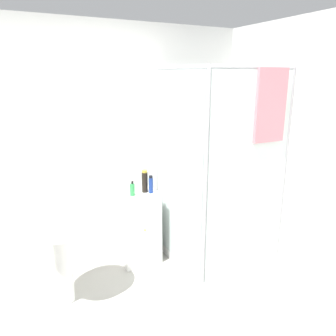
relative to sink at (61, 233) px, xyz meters
The scene contains 8 objects.
wall_back 0.91m from the sink, 49.65° to the left, with size 6.40×0.06×2.50m, color white.
shower_enclosure 1.59m from the sink, ahead, with size 0.96×0.99×2.07m.
vanity_cabinet 0.96m from the sink, 21.49° to the left, with size 0.41×0.35×0.80m.
sink is the anchor object (origin of this frame).
soap_dispenser 0.83m from the sink, 19.18° to the left, with size 0.05×0.05×0.16m.
shampoo_bottle_tall_black 1.00m from the sink, 18.49° to the left, with size 0.06×0.06×0.24m.
shampoo_bottle_blue 1.02m from the sink, 14.65° to the left, with size 0.05×0.05×0.19m.
lotion_bottle_white 0.93m from the sink, 27.67° to the left, with size 0.05×0.06×0.14m.
Camera 1 is at (-0.79, -1.54, 1.97)m, focal length 35.00 mm.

